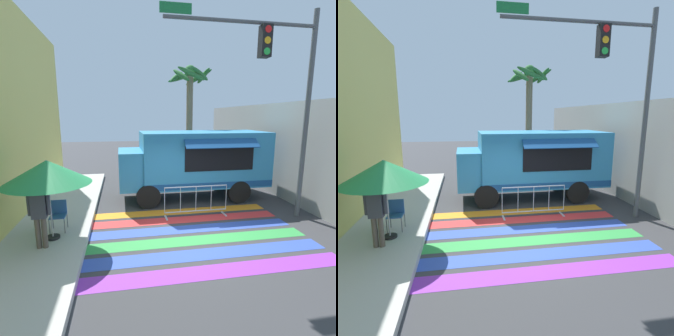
{
  "view_description": "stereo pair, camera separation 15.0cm",
  "coord_description": "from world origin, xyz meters",
  "views": [
    {
      "loc": [
        -1.99,
        -7.05,
        3.38
      ],
      "look_at": [
        -0.3,
        2.24,
        1.53
      ],
      "focal_mm": 28.0,
      "sensor_mm": 36.0,
      "label": 1
    },
    {
      "loc": [
        -1.84,
        -7.07,
        3.38
      ],
      "look_at": [
        -0.3,
        2.24,
        1.53
      ],
      "focal_mm": 28.0,
      "sensor_mm": 36.0,
      "label": 2
    }
  ],
  "objects": [
    {
      "name": "ground_plane",
      "position": [
        0.0,
        0.0,
        0.0
      ],
      "size": [
        60.0,
        60.0,
        0.0
      ],
      "primitive_type": "plane",
      "color": "#38383A"
    },
    {
      "name": "sidewalk_left",
      "position": [
        -5.16,
        0.0,
        0.09
      ],
      "size": [
        4.4,
        16.0,
        0.18
      ],
      "color": "#B7B5AD",
      "rests_on": "ground_plane"
    },
    {
      "name": "concrete_wall_right",
      "position": [
        4.69,
        3.0,
        1.98
      ],
      "size": [
        0.2,
        16.0,
        3.95
      ],
      "color": "gray",
      "rests_on": "ground_plane"
    },
    {
      "name": "crosswalk_painted",
      "position": [
        0.0,
        -0.16,
        0.0
      ],
      "size": [
        6.4,
        4.36,
        0.01
      ],
      "color": "purple",
      "rests_on": "ground_plane"
    },
    {
      "name": "food_truck",
      "position": [
        0.9,
        3.34,
        1.61
      ],
      "size": [
        6.0,
        2.77,
        2.78
      ],
      "color": "#338CBF",
      "rests_on": "ground_plane"
    },
    {
      "name": "traffic_signal_pole",
      "position": [
        3.02,
        0.63,
        4.45
      ],
      "size": [
        4.88,
        0.29,
        6.56
      ],
      "color": "#515456",
      "rests_on": "ground_plane"
    },
    {
      "name": "patio_umbrella",
      "position": [
        -3.86,
        -0.08,
        1.99
      ],
      "size": [
        2.19,
        2.19,
        2.13
      ],
      "color": "black",
      "rests_on": "sidewalk_left"
    },
    {
      "name": "folding_chair",
      "position": [
        -3.81,
        0.49,
        0.69
      ],
      "size": [
        0.42,
        0.42,
        0.85
      ],
      "rotation": [
        0.0,
        0.0,
        -0.3
      ],
      "color": "#4C4C51",
      "rests_on": "sidewalk_left"
    },
    {
      "name": "vendor_person",
      "position": [
        -3.99,
        -0.57,
        1.12
      ],
      "size": [
        0.53,
        0.22,
        1.67
      ],
      "rotation": [
        0.0,
        0.0,
        -0.24
      ],
      "color": "brown",
      "rests_on": "sidewalk_left"
    },
    {
      "name": "barricade_front",
      "position": [
        0.48,
        1.2,
        0.54
      ],
      "size": [
        2.2,
        0.44,
        1.08
      ],
      "color": "#B7BABF",
      "rests_on": "ground_plane"
    },
    {
      "name": "palm_tree",
      "position": [
        1.67,
        6.71,
        4.33
      ],
      "size": [
        2.46,
        2.3,
        5.97
      ],
      "color": "#7A664C",
      "rests_on": "ground_plane"
    }
  ]
}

